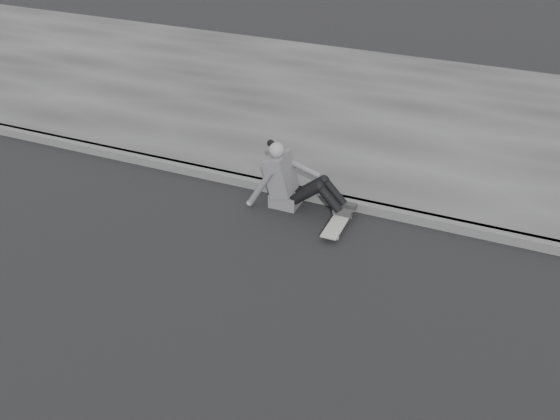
# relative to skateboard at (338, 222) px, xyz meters

# --- Properties ---
(ground) EXTENTS (80.00, 80.00, 0.00)m
(ground) POSITION_rel_skateboard_xyz_m (-0.66, -2.08, -0.07)
(ground) COLOR black
(ground) RESTS_ON ground
(curb) EXTENTS (24.00, 0.16, 0.12)m
(curb) POSITION_rel_skateboard_xyz_m (-0.66, 0.50, -0.01)
(curb) COLOR #4B4B4B
(curb) RESTS_ON ground
(sidewalk) EXTENTS (24.00, 6.00, 0.12)m
(sidewalk) POSITION_rel_skateboard_xyz_m (-0.66, 3.52, -0.01)
(sidewalk) COLOR #383838
(sidewalk) RESTS_ON ground
(skateboard) EXTENTS (0.20, 0.78, 0.09)m
(skateboard) POSITION_rel_skateboard_xyz_m (0.00, 0.00, 0.00)
(skateboard) COLOR #A3A39E
(skateboard) RESTS_ON ground
(seated_woman) EXTENTS (1.38, 0.46, 0.88)m
(seated_woman) POSITION_rel_skateboard_xyz_m (-0.73, 0.25, 0.29)
(seated_woman) COLOR #4E4E50
(seated_woman) RESTS_ON ground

